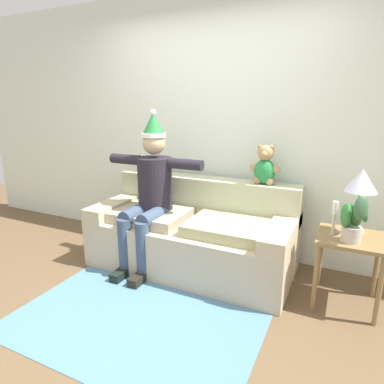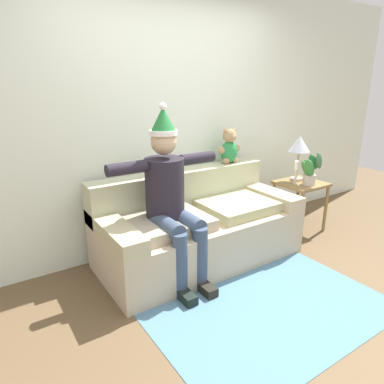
{
  "view_description": "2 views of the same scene",
  "coord_description": "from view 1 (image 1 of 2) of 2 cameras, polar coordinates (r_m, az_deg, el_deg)",
  "views": [
    {
      "loc": [
        1.32,
        -1.76,
        1.58
      ],
      "look_at": [
        0.05,
        0.89,
        0.8
      ],
      "focal_mm": 30.91,
      "sensor_mm": 36.0,
      "label": 1
    },
    {
      "loc": [
        -1.77,
        -1.58,
        1.7
      ],
      "look_at": [
        -0.14,
        0.9,
        0.74
      ],
      "focal_mm": 32.37,
      "sensor_mm": 36.0,
      "label": 2
    }
  ],
  "objects": [
    {
      "name": "candle_tall",
      "position": [
        2.8,
        23.4,
        -3.41
      ],
      "size": [
        0.04,
        0.04,
        0.27
      ],
      "color": "beige",
      "rests_on": "side_table"
    },
    {
      "name": "potted_plant",
      "position": [
        2.71,
        26.04,
        -4.25
      ],
      "size": [
        0.23,
        0.26,
        0.39
      ],
      "color": "beige",
      "rests_on": "side_table"
    },
    {
      "name": "table_lamp",
      "position": [
        2.85,
        27.2,
        1.29
      ],
      "size": [
        0.24,
        0.24,
        0.52
      ],
      "color": "#BEB09C",
      "rests_on": "side_table"
    },
    {
      "name": "person_seated",
      "position": [
        3.22,
        -7.27,
        0.46
      ],
      "size": [
        1.02,
        0.77,
        1.53
      ],
      "color": "black",
      "rests_on": "ground_plane"
    },
    {
      "name": "back_wall",
      "position": [
        3.57,
        4.03,
        11.21
      ],
      "size": [
        7.0,
        0.1,
        2.7
      ],
      "primitive_type": "cube",
      "color": "silver",
      "rests_on": "ground_plane"
    },
    {
      "name": "teddy_bear",
      "position": [
        3.19,
        12.47,
        4.35
      ],
      "size": [
        0.29,
        0.17,
        0.38
      ],
      "color": "#278646",
      "rests_on": "couch"
    },
    {
      "name": "area_rug",
      "position": [
        2.69,
        -10.16,
        -21.31
      ],
      "size": [
        1.85,
        1.16,
        0.01
      ],
      "primitive_type": "cube",
      "color": "teal",
      "rests_on": "ground_plane"
    },
    {
      "name": "ground_plane",
      "position": [
        2.71,
        -9.67,
        -20.98
      ],
      "size": [
        10.0,
        10.0,
        0.0
      ],
      "primitive_type": "plane",
      "color": "brown"
    },
    {
      "name": "side_table",
      "position": [
        2.91,
        25.6,
        -8.78
      ],
      "size": [
        0.5,
        0.48,
        0.58
      ],
      "color": "olive",
      "rests_on": "ground_plane"
    },
    {
      "name": "couch",
      "position": [
        3.32,
        0.25,
        -7.14
      ],
      "size": [
        1.95,
        0.91,
        0.84
      ],
      "color": "#BEAC8F",
      "rests_on": "ground_plane"
    }
  ]
}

